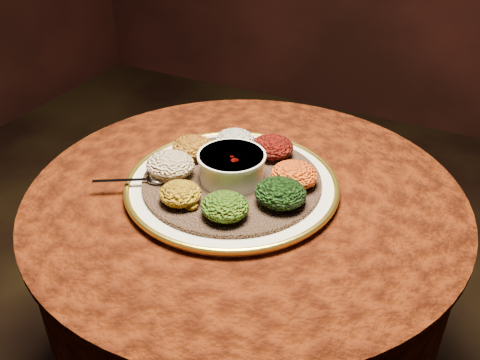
% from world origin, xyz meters
% --- Properties ---
extents(table, '(0.96, 0.96, 0.73)m').
position_xyz_m(table, '(0.00, 0.00, 0.55)').
color(table, black).
rests_on(table, ground).
extents(platter, '(0.49, 0.49, 0.02)m').
position_xyz_m(platter, '(-0.03, -0.01, 0.75)').
color(platter, silver).
rests_on(platter, table).
extents(injera, '(0.44, 0.44, 0.01)m').
position_xyz_m(injera, '(-0.03, -0.01, 0.76)').
color(injera, brown).
rests_on(injera, platter).
extents(stew_bowl, '(0.15, 0.15, 0.06)m').
position_xyz_m(stew_bowl, '(-0.03, -0.01, 0.80)').
color(stew_bowl, silver).
rests_on(stew_bowl, injera).
extents(spoon, '(0.14, 0.09, 0.01)m').
position_xyz_m(spoon, '(-0.18, -0.10, 0.77)').
color(spoon, silver).
rests_on(spoon, injera).
extents(portion_ayib, '(0.09, 0.09, 0.04)m').
position_xyz_m(portion_ayib, '(-0.08, 0.12, 0.78)').
color(portion_ayib, silver).
rests_on(portion_ayib, injera).
extents(portion_kitfo, '(0.10, 0.09, 0.05)m').
position_xyz_m(portion_kitfo, '(0.01, 0.12, 0.79)').
color(portion_kitfo, black).
rests_on(portion_kitfo, injera).
extents(portion_tikil, '(0.10, 0.10, 0.05)m').
position_xyz_m(portion_tikil, '(0.10, 0.04, 0.79)').
color(portion_tikil, '#C56E10').
rests_on(portion_tikil, injera).
extents(portion_gomen, '(0.11, 0.10, 0.05)m').
position_xyz_m(portion_gomen, '(0.10, -0.04, 0.79)').
color(portion_gomen, black).
rests_on(portion_gomen, injera).
extents(portion_mixveg, '(0.10, 0.09, 0.05)m').
position_xyz_m(portion_mixveg, '(0.02, -0.13, 0.79)').
color(portion_mixveg, '#A6480A').
rests_on(portion_mixveg, injera).
extents(portion_kik, '(0.09, 0.08, 0.04)m').
position_xyz_m(portion_kik, '(-0.08, -0.13, 0.78)').
color(portion_kik, '#BC8A10').
rests_on(portion_kik, injera).
extents(portion_timatim, '(0.11, 0.10, 0.05)m').
position_xyz_m(portion_timatim, '(-0.16, -0.05, 0.79)').
color(portion_timatim, maroon).
rests_on(portion_timatim, injera).
extents(portion_shiro, '(0.10, 0.09, 0.05)m').
position_xyz_m(portion_shiro, '(-0.16, 0.04, 0.79)').
color(portion_shiro, '#A05F13').
rests_on(portion_shiro, injera).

